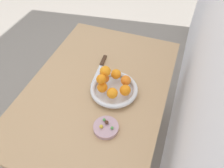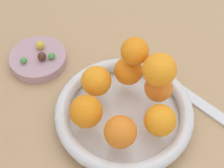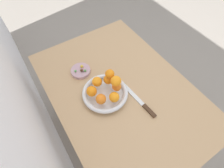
# 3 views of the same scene
# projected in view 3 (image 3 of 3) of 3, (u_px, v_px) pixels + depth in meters

# --- Properties ---
(ground_plane) EXTENTS (6.00, 6.00, 0.00)m
(ground_plane) POSITION_uv_depth(u_px,v_px,m) (117.00, 132.00, 1.64)
(ground_plane) COLOR gray
(dining_table) EXTENTS (1.10, 0.76, 0.74)m
(dining_table) POSITION_uv_depth(u_px,v_px,m) (120.00, 96.00, 1.10)
(dining_table) COLOR tan
(dining_table) RESTS_ON ground_plane
(fruit_bowl) EXTENTS (0.26, 0.26, 0.04)m
(fruit_bowl) POSITION_uv_depth(u_px,v_px,m) (105.00, 93.00, 0.98)
(fruit_bowl) COLOR silver
(fruit_bowl) RESTS_ON dining_table
(candy_dish) EXTENTS (0.12, 0.12, 0.02)m
(candy_dish) POSITION_uv_depth(u_px,v_px,m) (81.00, 71.00, 1.09)
(candy_dish) COLOR #B28C99
(candy_dish) RESTS_ON dining_table
(orange_0) EXTENTS (0.05, 0.05, 0.05)m
(orange_0) POSITION_uv_depth(u_px,v_px,m) (108.00, 79.00, 0.98)
(orange_0) COLOR orange
(orange_0) RESTS_ON fruit_bowl
(orange_1) EXTENTS (0.06, 0.06, 0.06)m
(orange_1) POSITION_uv_depth(u_px,v_px,m) (97.00, 82.00, 0.97)
(orange_1) COLOR orange
(orange_1) RESTS_ON fruit_bowl
(orange_2) EXTENTS (0.06, 0.06, 0.06)m
(orange_2) POSITION_uv_depth(u_px,v_px,m) (92.00, 91.00, 0.94)
(orange_2) COLOR orange
(orange_2) RESTS_ON fruit_bowl
(orange_3) EXTENTS (0.06, 0.06, 0.06)m
(orange_3) POSITION_uv_depth(u_px,v_px,m) (101.00, 99.00, 0.91)
(orange_3) COLOR orange
(orange_3) RESTS_ON fruit_bowl
(orange_4) EXTENTS (0.06, 0.06, 0.06)m
(orange_4) POSITION_uv_depth(u_px,v_px,m) (114.00, 97.00, 0.92)
(orange_4) COLOR orange
(orange_4) RESTS_ON fruit_bowl
(orange_5) EXTENTS (0.05, 0.05, 0.05)m
(orange_5) POSITION_uv_depth(u_px,v_px,m) (117.00, 86.00, 0.96)
(orange_5) COLOR orange
(orange_5) RESTS_ON fruit_bowl
(orange_6) EXTENTS (0.05, 0.05, 0.05)m
(orange_6) POSITION_uv_depth(u_px,v_px,m) (110.00, 74.00, 0.94)
(orange_6) COLOR orange
(orange_6) RESTS_ON orange_0
(orange_7) EXTENTS (0.06, 0.06, 0.06)m
(orange_7) POSITION_uv_depth(u_px,v_px,m) (116.00, 81.00, 0.91)
(orange_7) COLOR orange
(orange_7) RESTS_ON orange_5
(candy_ball_0) EXTENTS (0.01, 0.01, 0.01)m
(candy_ball_0) POSITION_uv_depth(u_px,v_px,m) (85.00, 71.00, 1.07)
(candy_ball_0) COLOR #4C9947
(candy_ball_0) RESTS_ON candy_dish
(candy_ball_1) EXTENTS (0.02, 0.02, 0.02)m
(candy_ball_1) POSITION_uv_depth(u_px,v_px,m) (82.00, 70.00, 1.07)
(candy_ball_1) COLOR #472819
(candy_ball_1) RESTS_ON candy_dish
(candy_ball_2) EXTENTS (0.02, 0.02, 0.02)m
(candy_ball_2) POSITION_uv_depth(u_px,v_px,m) (82.00, 66.00, 1.09)
(candy_ball_2) COLOR gold
(candy_ball_2) RESTS_ON candy_dish
(candy_ball_3) EXTENTS (0.01, 0.01, 0.01)m
(candy_ball_3) POSITION_uv_depth(u_px,v_px,m) (75.00, 71.00, 1.07)
(candy_ball_3) COLOR #4C9947
(candy_ball_3) RESTS_ON candy_dish
(knife) EXTENTS (0.26, 0.04, 0.01)m
(knife) POSITION_uv_depth(u_px,v_px,m) (141.00, 103.00, 0.97)
(knife) COLOR #3F2819
(knife) RESTS_ON dining_table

